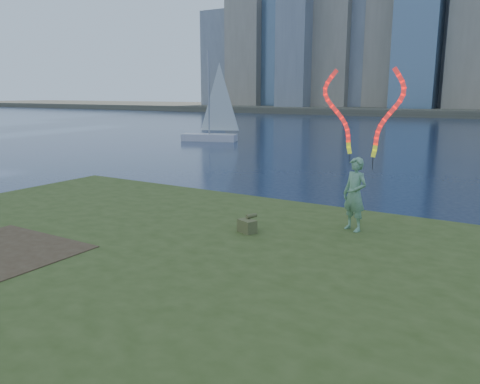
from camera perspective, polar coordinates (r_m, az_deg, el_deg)
The scene contains 5 objects.
ground at distance 11.70m, azimuth -8.28°, elevation -8.57°, with size 320.00×320.00×0.00m, color #1A2842.
grassy_knoll at distance 10.05m, azimuth -16.82°, elevation -10.43°, with size 20.00×18.00×0.80m.
woman_with_ribbons at distance 11.49m, azimuth 14.06°, elevation 2.16°, with size 1.94×0.89×4.15m.
canvas_bag at distance 11.24m, azimuth 0.91°, elevation -4.08°, with size 0.51×0.57×0.41m.
sailboat at distance 40.56m, azimuth -3.42°, elevation 8.04°, with size 4.95×2.95×7.54m.
Camera 1 is at (7.06, -8.38, 4.08)m, focal length 35.00 mm.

